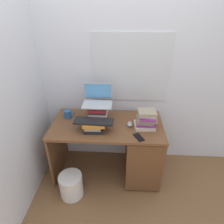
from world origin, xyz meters
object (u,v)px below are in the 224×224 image
book_stack_keyboard_riser (94,126)px  wastebasket (71,185)px  keyboard (94,121)px  book_stack_tall (98,113)px  book_stack_side (146,120)px  mug (68,114)px  water_bottle (146,123)px  laptop (98,99)px  computer_mouse (130,124)px  cell_phone (139,137)px  desk (133,149)px

book_stack_keyboard_riser → wastebasket: book_stack_keyboard_riser is taller
wastebasket → keyboard: bearing=43.8°
book_stack_tall → book_stack_side: size_ratio=0.94×
mug → water_bottle: water_bottle is taller
mug → laptop: bearing=1.2°
book_stack_side → laptop: 0.59m
book_stack_tall → mug: 0.38m
book_stack_keyboard_riser → water_bottle: 0.57m
keyboard → water_bottle: bearing=8.1°
book_stack_keyboard_riser → laptop: size_ratio=0.75×
keyboard → wastebasket: size_ratio=1.46×
laptop → water_bottle: 0.61m
book_stack_side → keyboard: bearing=-170.6°
computer_mouse → mug: (-0.75, 0.13, 0.03)m
cell_phone → wastebasket: size_ratio=0.47×
book_stack_side → wastebasket: 1.13m
book_stack_keyboard_riser → mug: 0.44m
mug → cell_phone: mug is taller
computer_mouse → wastebasket: 0.97m
book_stack_keyboard_riser → mug: book_stack_keyboard_riser is taller
book_stack_side → cell_phone: book_stack_side is taller
wastebasket → book_stack_keyboard_riser: bearing=44.2°
book_stack_tall → book_stack_keyboard_riser: bearing=-94.2°
book_stack_tall → water_bottle: bearing=-16.3°
water_bottle → laptop: bearing=159.0°
desk → laptop: bearing=160.9°
laptop → water_bottle: size_ratio=1.92×
keyboard → computer_mouse: keyboard is taller
keyboard → cell_phone: size_ratio=3.09×
desk → cell_phone: (0.03, -0.22, 0.34)m
desk → wastebasket: bearing=-152.9°
book_stack_keyboard_riser → computer_mouse: book_stack_keyboard_riser is taller
book_stack_tall → cell_phone: (0.46, -0.32, -0.09)m
book_stack_keyboard_riser → keyboard: bearing=-56.4°
book_stack_side → keyboard: size_ratio=0.58×
book_stack_keyboard_riser → mug: bearing=144.0°
book_stack_keyboard_riser → computer_mouse: size_ratio=2.38×
desk → book_stack_keyboard_riser: 0.61m
book_stack_tall → book_stack_side: book_stack_side is taller
book_stack_side → wastebasket: book_stack_side is taller
cell_phone → laptop: bearing=115.0°
book_stack_keyboard_riser → laptop: 0.33m
computer_mouse → mug: bearing=170.0°
laptop → book_stack_keyboard_riser: bearing=-93.5°
mug → water_bottle: 0.94m
book_stack_tall → water_bottle: 0.57m
book_stack_keyboard_riser → cell_phone: bearing=-12.0°
wastebasket → book_stack_side: bearing=22.5°
keyboard → laptop: bearing=89.1°
cell_phone → wastebasket: bearing=164.7°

